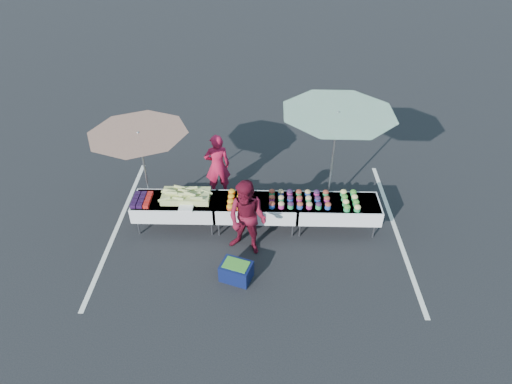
{
  "coord_description": "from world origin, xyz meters",
  "views": [
    {
      "loc": [
        0.17,
        -7.41,
        6.55
      ],
      "look_at": [
        0.0,
        0.0,
        1.0
      ],
      "focal_mm": 30.0,
      "sensor_mm": 36.0,
      "label": 1
    }
  ],
  "objects_px": {
    "table_right": "(337,208)",
    "storage_bin": "(236,271)",
    "table_center": "(256,207)",
    "table_left": "(176,206)",
    "customer": "(247,219)",
    "vendor": "(217,166)",
    "umbrella_left": "(139,140)",
    "umbrella_right": "(337,121)"
  },
  "relations": [
    {
      "from": "table_right",
      "to": "vendor",
      "type": "distance_m",
      "value": 3.05
    },
    {
      "from": "table_right",
      "to": "umbrella_right",
      "type": "relative_size",
      "value": 0.57
    },
    {
      "from": "customer",
      "to": "umbrella_left",
      "type": "distance_m",
      "value": 2.86
    },
    {
      "from": "table_left",
      "to": "table_center",
      "type": "xyz_separation_m",
      "value": [
        1.8,
        0.0,
        0.0
      ]
    },
    {
      "from": "table_center",
      "to": "storage_bin",
      "type": "relative_size",
      "value": 2.63
    },
    {
      "from": "table_left",
      "to": "vendor",
      "type": "bearing_deg",
      "value": 56.32
    },
    {
      "from": "table_right",
      "to": "customer",
      "type": "xyz_separation_m",
      "value": [
        -1.96,
        -0.75,
        0.3
      ]
    },
    {
      "from": "table_center",
      "to": "storage_bin",
      "type": "distance_m",
      "value": 1.65
    },
    {
      "from": "umbrella_left",
      "to": "umbrella_right",
      "type": "xyz_separation_m",
      "value": [
        4.21,
        0.33,
        0.33
      ]
    },
    {
      "from": "table_left",
      "to": "umbrella_right",
      "type": "xyz_separation_m",
      "value": [
        3.51,
        0.8,
        1.73
      ]
    },
    {
      "from": "table_right",
      "to": "umbrella_left",
      "type": "relative_size",
      "value": 0.84
    },
    {
      "from": "table_left",
      "to": "customer",
      "type": "relative_size",
      "value": 1.06
    },
    {
      "from": "vendor",
      "to": "umbrella_left",
      "type": "distance_m",
      "value": 2.06
    },
    {
      "from": "table_left",
      "to": "storage_bin",
      "type": "height_order",
      "value": "table_left"
    },
    {
      "from": "table_left",
      "to": "table_center",
      "type": "height_order",
      "value": "same"
    },
    {
      "from": "customer",
      "to": "storage_bin",
      "type": "distance_m",
      "value": 1.08
    },
    {
      "from": "vendor",
      "to": "storage_bin",
      "type": "distance_m",
      "value": 2.95
    },
    {
      "from": "storage_bin",
      "to": "table_right",
      "type": "bearing_deg",
      "value": 55.01
    },
    {
      "from": "table_right",
      "to": "storage_bin",
      "type": "bearing_deg",
      "value": -144.03
    },
    {
      "from": "table_center",
      "to": "table_left",
      "type": "bearing_deg",
      "value": 180.0
    },
    {
      "from": "table_center",
      "to": "storage_bin",
      "type": "xyz_separation_m",
      "value": [
        -0.36,
        -1.56,
        -0.38
      ]
    },
    {
      "from": "vendor",
      "to": "umbrella_right",
      "type": "xyz_separation_m",
      "value": [
        2.68,
        -0.45,
        1.47
      ]
    },
    {
      "from": "customer",
      "to": "storage_bin",
      "type": "xyz_separation_m",
      "value": [
        -0.19,
        -0.81,
        -0.68
      ]
    },
    {
      "from": "table_left",
      "to": "vendor",
      "type": "height_order",
      "value": "vendor"
    },
    {
      "from": "vendor",
      "to": "storage_bin",
      "type": "height_order",
      "value": "vendor"
    },
    {
      "from": "table_center",
      "to": "storage_bin",
      "type": "height_order",
      "value": "table_center"
    },
    {
      "from": "customer",
      "to": "vendor",
      "type": "bearing_deg",
      "value": 133.76
    },
    {
      "from": "vendor",
      "to": "storage_bin",
      "type": "relative_size",
      "value": 2.4
    },
    {
      "from": "vendor",
      "to": "customer",
      "type": "bearing_deg",
      "value": 100.82
    },
    {
      "from": "table_right",
      "to": "storage_bin",
      "type": "xyz_separation_m",
      "value": [
        -2.16,
        -1.56,
        -0.38
      ]
    },
    {
      "from": "table_right",
      "to": "customer",
      "type": "height_order",
      "value": "customer"
    },
    {
      "from": "table_right",
      "to": "vendor",
      "type": "relative_size",
      "value": 1.1
    },
    {
      "from": "table_right",
      "to": "table_center",
      "type": "bearing_deg",
      "value": 180.0
    },
    {
      "from": "customer",
      "to": "storage_bin",
      "type": "height_order",
      "value": "customer"
    },
    {
      "from": "table_left",
      "to": "umbrella_left",
      "type": "bearing_deg",
      "value": 146.02
    },
    {
      "from": "table_center",
      "to": "table_right",
      "type": "bearing_deg",
      "value": 0.0
    },
    {
      "from": "umbrella_right",
      "to": "customer",
      "type": "bearing_deg",
      "value": -140.45
    },
    {
      "from": "vendor",
      "to": "umbrella_right",
      "type": "relative_size",
      "value": 0.52
    },
    {
      "from": "umbrella_left",
      "to": "storage_bin",
      "type": "relative_size",
      "value": 3.12
    },
    {
      "from": "umbrella_left",
      "to": "storage_bin",
      "type": "bearing_deg",
      "value": -43.53
    },
    {
      "from": "table_right",
      "to": "customer",
      "type": "bearing_deg",
      "value": -159.08
    },
    {
      "from": "vendor",
      "to": "table_left",
      "type": "bearing_deg",
      "value": 45.26
    }
  ]
}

